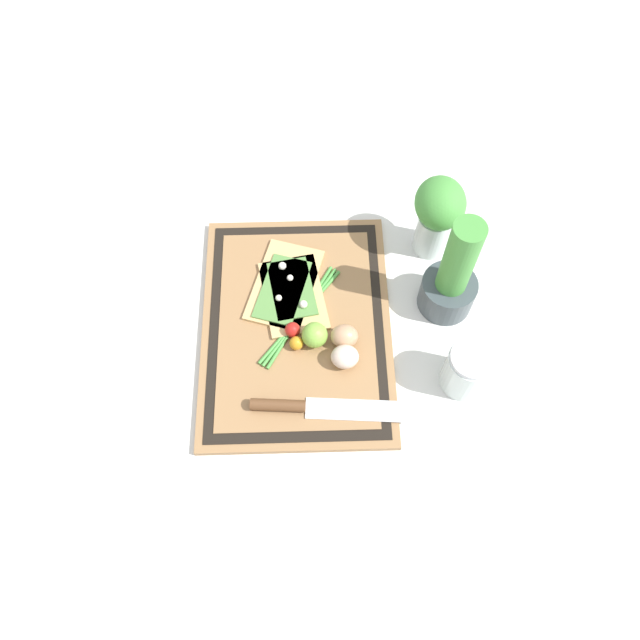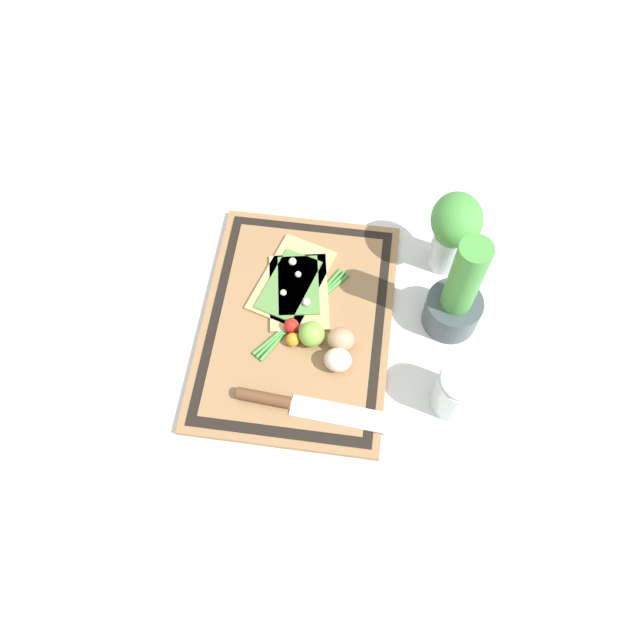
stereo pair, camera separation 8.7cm
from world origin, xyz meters
name	(u,v)px [view 1 (the left image)]	position (x,y,z in m)	size (l,w,h in m)	color
ground_plane	(297,329)	(0.00, 0.00, 0.00)	(6.00, 6.00, 0.00)	silver
cutting_board	(297,327)	(0.00, 0.00, 0.01)	(0.50, 0.37, 0.02)	#997047
pizza_slice_near	(284,285)	(-0.09, -0.02, 0.02)	(0.22, 0.17, 0.02)	tan
pizza_slice_far	(293,294)	(-0.07, -0.01, 0.02)	(0.19, 0.14, 0.02)	tan
knife	(304,407)	(0.17, 0.01, 0.03)	(0.05, 0.29, 0.02)	silver
egg_brown	(344,336)	(0.04, 0.09, 0.04)	(0.05, 0.05, 0.05)	tan
egg_pink	(345,357)	(0.08, 0.09, 0.04)	(0.05, 0.05, 0.05)	beige
lime	(315,335)	(0.04, 0.03, 0.04)	(0.05, 0.05, 0.05)	#7FB742
cherry_tomato_red	(293,330)	(0.02, -0.01, 0.03)	(0.03, 0.03, 0.03)	red
cherry_tomato_yellow	(295,343)	(0.05, 0.00, 0.03)	(0.03, 0.03, 0.03)	orange
scallion_bunch	(300,316)	(-0.02, 0.01, 0.02)	(0.22, 0.16, 0.01)	#47933D
herb_pot	(452,280)	(-0.05, 0.30, 0.09)	(0.11, 0.11, 0.25)	#3D474C
sauce_jar	(466,371)	(0.12, 0.31, 0.05)	(0.09, 0.09, 0.11)	silver
herb_glass	(438,213)	(-0.19, 0.28, 0.11)	(0.11, 0.10, 0.19)	silver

